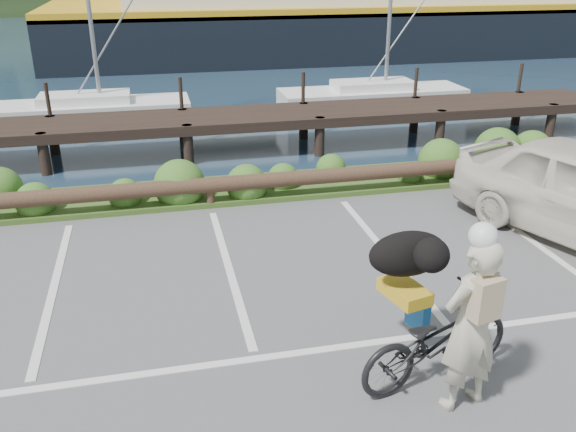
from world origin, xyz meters
name	(u,v)px	position (x,y,z in m)	size (l,w,h in m)	color
ground	(250,340)	(0.00, 0.00, 0.00)	(72.00, 72.00, 0.00)	#4F4F51
vegetation_strip	(207,192)	(0.00, 5.30, 0.05)	(34.00, 1.60, 0.10)	#3D5B21
log_rail	(211,207)	(0.00, 4.60, 0.00)	(32.00, 0.30, 0.60)	#443021
bicycle	(437,340)	(1.93, -1.22, 0.52)	(0.70, 2.00, 1.05)	black
cyclist	(471,325)	(2.04, -1.67, 0.99)	(0.73, 0.48, 1.99)	#BAB69D
dog	(408,254)	(1.78, -0.59, 1.32)	(0.95, 0.46, 0.55)	black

